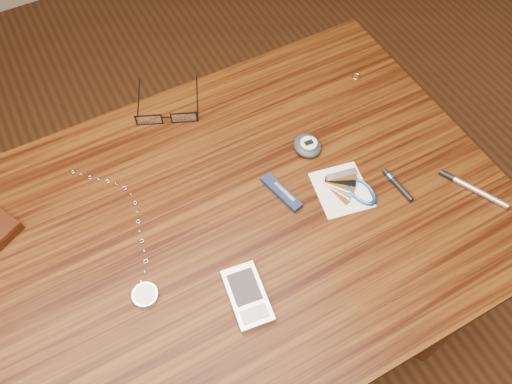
% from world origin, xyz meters
% --- Properties ---
extents(ground, '(3.80, 3.80, 0.00)m').
position_xyz_m(ground, '(0.00, 0.00, 0.00)').
color(ground, '#472814').
rests_on(ground, ground).
extents(desk, '(1.00, 0.70, 0.75)m').
position_xyz_m(desk, '(0.00, 0.00, 0.65)').
color(desk, '#361C08').
rests_on(desk, ground).
extents(eyeglasses, '(0.17, 0.17, 0.03)m').
position_xyz_m(eyeglasses, '(-0.02, 0.27, 0.76)').
color(eyeglasses, black).
rests_on(eyeglasses, desk).
extents(gold_ring, '(0.02, 0.02, 0.00)m').
position_xyz_m(gold_ring, '(0.39, 0.19, 0.75)').
color(gold_ring, tan).
rests_on(gold_ring, desk).
extents(pocket_watch, '(0.09, 0.32, 0.01)m').
position_xyz_m(pocket_watch, '(-0.20, -0.05, 0.76)').
color(pocket_watch, silver).
rests_on(pocket_watch, desk).
extents(pda_phone, '(0.07, 0.12, 0.02)m').
position_xyz_m(pda_phone, '(-0.05, -0.14, 0.76)').
color(pda_phone, '#B5B6BA').
rests_on(pda_phone, desk).
extents(pedometer, '(0.06, 0.07, 0.02)m').
position_xyz_m(pedometer, '(0.20, 0.07, 0.76)').
color(pedometer, '#22262D').
rests_on(pedometer, desk).
extents(notepad_keys, '(0.12, 0.12, 0.01)m').
position_xyz_m(notepad_keys, '(0.22, -0.05, 0.75)').
color(notepad_keys, silver).
rests_on(notepad_keys, desk).
extents(pocket_knife, '(0.04, 0.10, 0.01)m').
position_xyz_m(pocket_knife, '(0.10, 0.01, 0.76)').
color(pocket_knife, '#132039').
rests_on(pocket_knife, desk).
extents(silver_pen, '(0.07, 0.13, 0.01)m').
position_xyz_m(silver_pen, '(0.42, -0.15, 0.76)').
color(silver_pen, silver).
rests_on(silver_pen, desk).
extents(black_blue_pen, '(0.02, 0.08, 0.01)m').
position_xyz_m(black_blue_pen, '(0.30, -0.08, 0.76)').
color(black_blue_pen, black).
rests_on(black_blue_pen, desk).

